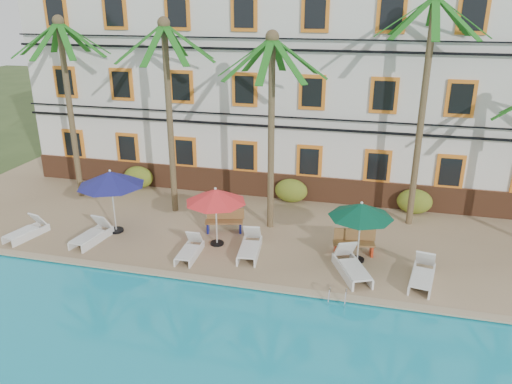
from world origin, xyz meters
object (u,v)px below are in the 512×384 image
(umbrella_blue, at_px, (111,179))
(lounger_b, at_px, (92,234))
(palm_b, at_px, (168,93))
(umbrella_green, at_px, (361,211))
(palm_c, at_px, (272,106))
(lounger_d, at_px, (250,246))
(umbrella_red, at_px, (216,196))
(bench_right, at_px, (354,242))
(lounger_e, at_px, (352,266))
(palm_d, at_px, (425,84))
(lounger_a, at_px, (27,230))
(lounger_f, at_px, (423,275))
(pool_ladder, at_px, (337,299))
(palm_a, at_px, (67,85))
(lounger_c, at_px, (190,250))
(bench_left, at_px, (224,220))

(umbrella_blue, xyz_separation_m, lounger_b, (-0.44, -1.02, -1.94))
(palm_b, distance_m, umbrella_green, 9.13)
(palm_c, relative_size, lounger_d, 3.88)
(umbrella_green, relative_size, lounger_b, 1.16)
(palm_c, relative_size, umbrella_red, 3.34)
(lounger_d, relative_size, bench_right, 1.28)
(palm_b, bearing_deg, lounger_e, -25.10)
(palm_d, relative_size, lounger_b, 4.63)
(lounger_a, height_order, lounger_f, lounger_f)
(lounger_b, bearing_deg, lounger_e, -0.57)
(lounger_b, distance_m, bench_right, 9.92)
(lounger_f, bearing_deg, pool_ladder, -147.04)
(palm_c, xyz_separation_m, lounger_a, (-9.03, -3.28, -4.69))
(umbrella_red, bearing_deg, umbrella_blue, 178.83)
(palm_b, relative_size, palm_d, 0.89)
(umbrella_blue, relative_size, pool_ladder, 3.52)
(umbrella_green, bearing_deg, pool_ladder, -99.39)
(palm_b, xyz_separation_m, palm_d, (9.99, 1.07, 0.56))
(palm_b, height_order, umbrella_blue, palm_b)
(palm_a, bearing_deg, lounger_e, -18.37)
(lounger_a, bearing_deg, lounger_b, 5.93)
(pool_ladder, bearing_deg, palm_c, 123.95)
(umbrella_green, bearing_deg, lounger_c, -169.04)
(palm_a, xyz_separation_m, umbrella_red, (7.88, -3.29, -3.23))
(umbrella_red, distance_m, lounger_c, 2.16)
(palm_a, distance_m, lounger_f, 16.62)
(lounger_f, relative_size, pool_ladder, 2.70)
(lounger_c, bearing_deg, palm_c, 54.91)
(palm_d, bearing_deg, lounger_b, -158.45)
(lounger_d, relative_size, lounger_f, 0.99)
(palm_d, height_order, lounger_b, palm_d)
(lounger_d, bearing_deg, bench_left, 132.40)
(palm_c, distance_m, lounger_e, 6.59)
(umbrella_red, height_order, bench_left, umbrella_red)
(palm_b, height_order, palm_d, palm_d)
(palm_a, xyz_separation_m, lounger_e, (13.00, -4.31, -4.88))
(umbrella_red, bearing_deg, lounger_f, -7.69)
(palm_c, distance_m, umbrella_blue, 6.79)
(palm_a, relative_size, lounger_f, 4.05)
(palm_c, xyz_separation_m, umbrella_green, (3.65, -2.08, -3.02))
(palm_a, relative_size, umbrella_blue, 3.11)
(lounger_a, height_order, lounger_d, lounger_d)
(lounger_d, bearing_deg, bench_right, 14.92)
(lounger_d, bearing_deg, umbrella_blue, 174.68)
(bench_left, bearing_deg, lounger_a, -161.87)
(palm_b, height_order, lounger_b, palm_b)
(palm_c, distance_m, pool_ladder, 7.58)
(lounger_d, distance_m, pool_ladder, 4.08)
(lounger_b, xyz_separation_m, lounger_d, (6.14, 0.49, 0.00))
(bench_left, height_order, bench_right, same)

